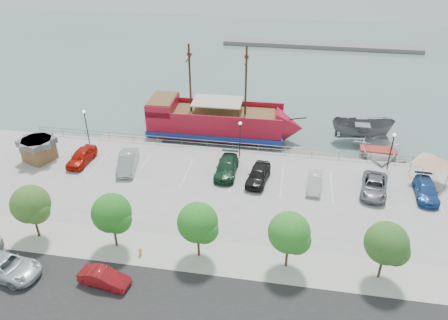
# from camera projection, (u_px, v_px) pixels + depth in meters

# --- Properties ---
(ground) EXTENTS (160.00, 160.00, 0.00)m
(ground) POSITION_uv_depth(u_px,v_px,m) (230.00, 196.00, 44.17)
(ground) COLOR slate
(street) EXTENTS (100.00, 8.00, 0.04)m
(street) POSITION_uv_depth(u_px,v_px,m) (194.00, 317.00, 30.08)
(street) COLOR black
(street) RESTS_ON land_slab
(sidewalk) EXTENTS (100.00, 4.00, 0.05)m
(sidewalk) POSITION_uv_depth(u_px,v_px,m) (211.00, 257.00, 35.17)
(sidewalk) COLOR #B8B7A9
(sidewalk) RESTS_ON land_slab
(seawall_railing) EXTENTS (50.00, 0.06, 1.00)m
(seawall_railing) POSITION_uv_depth(u_px,v_px,m) (241.00, 146.00, 50.01)
(seawall_railing) COLOR slate
(seawall_railing) RESTS_ON land_slab
(far_shore) EXTENTS (40.00, 3.00, 0.80)m
(far_shore) POSITION_uv_depth(u_px,v_px,m) (321.00, 46.00, 89.17)
(far_shore) COLOR slate
(far_shore) RESTS_ON ground
(pirate_ship) EXTENTS (19.53, 5.84, 12.26)m
(pirate_ship) POSITION_uv_depth(u_px,v_px,m) (227.00, 123.00, 54.18)
(pirate_ship) COLOR maroon
(pirate_ship) RESTS_ON ground
(patrol_boat) EXTENTS (7.43, 2.90, 2.86)m
(patrol_boat) POSITION_uv_depth(u_px,v_px,m) (362.00, 131.00, 53.64)
(patrol_boat) COLOR #57595C
(patrol_boat) RESTS_ON ground
(speedboat) EXTENTS (5.93, 8.08, 1.63)m
(speedboat) POSITION_uv_depth(u_px,v_px,m) (378.00, 152.00, 50.33)
(speedboat) COLOR silver
(speedboat) RESTS_ON ground
(dock_west) EXTENTS (7.79, 2.37, 0.44)m
(dock_west) POSITION_uv_depth(u_px,v_px,m) (131.00, 141.00, 53.89)
(dock_west) COLOR gray
(dock_west) RESTS_ON ground
(dock_mid) EXTENTS (7.06, 3.76, 0.39)m
(dock_mid) POSITION_uv_depth(u_px,v_px,m) (320.00, 157.00, 50.56)
(dock_mid) COLOR gray
(dock_mid) RESTS_ON ground
(dock_east) EXTENTS (7.31, 4.48, 0.40)m
(dock_east) POSITION_uv_depth(u_px,v_px,m) (373.00, 162.00, 49.68)
(dock_east) COLOR slate
(dock_east) RESTS_ON ground
(shed) EXTENTS (4.04, 4.04, 2.55)m
(shed) POSITION_uv_depth(u_px,v_px,m) (38.00, 149.00, 47.82)
(shed) COLOR brown
(shed) RESTS_ON land_slab
(canopy_tent) EXTENTS (4.85, 4.85, 3.55)m
(canopy_tent) POSITION_uv_depth(u_px,v_px,m) (433.00, 155.00, 43.24)
(canopy_tent) COLOR slate
(canopy_tent) RESTS_ON land_slab
(street_van) EXTENTS (5.89, 3.42, 1.54)m
(street_van) POSITION_uv_depth(u_px,v_px,m) (6.00, 266.00, 33.17)
(street_van) COLOR silver
(street_van) RESTS_ON street
(street_sedan) EXTENTS (4.08, 1.92, 1.29)m
(street_sedan) POSITION_uv_depth(u_px,v_px,m) (104.00, 278.00, 32.34)
(street_sedan) COLOR maroon
(street_sedan) RESTS_ON street
(fire_hydrant) EXTENTS (0.27, 0.27, 0.77)m
(fire_hydrant) POSITION_uv_depth(u_px,v_px,m) (140.00, 252.00, 35.11)
(fire_hydrant) COLOR gold
(fire_hydrant) RESTS_ON sidewalk
(lamp_post_left) EXTENTS (0.36, 0.36, 4.28)m
(lamp_post_left) POSITION_uv_depth(u_px,v_px,m) (86.00, 121.00, 50.30)
(lamp_post_left) COLOR black
(lamp_post_left) RESTS_ON land_slab
(lamp_post_mid) EXTENTS (0.36, 0.36, 4.28)m
(lamp_post_mid) POSITION_uv_depth(u_px,v_px,m) (240.00, 133.00, 47.68)
(lamp_post_mid) COLOR black
(lamp_post_mid) RESTS_ON land_slab
(lamp_post_right) EXTENTS (0.36, 0.36, 4.28)m
(lamp_post_right) POSITION_uv_depth(u_px,v_px,m) (392.00, 145.00, 45.34)
(lamp_post_right) COLOR black
(lamp_post_right) RESTS_ON land_slab
(tree_b) EXTENTS (3.30, 3.20, 5.00)m
(tree_b) POSITION_uv_depth(u_px,v_px,m) (32.00, 206.00, 35.60)
(tree_b) COLOR #473321
(tree_b) RESTS_ON sidewalk
(tree_c) EXTENTS (3.30, 3.20, 5.00)m
(tree_c) POSITION_uv_depth(u_px,v_px,m) (113.00, 215.00, 34.58)
(tree_c) COLOR #473321
(tree_c) RESTS_ON sidewalk
(tree_d) EXTENTS (3.30, 3.20, 5.00)m
(tree_d) POSITION_uv_depth(u_px,v_px,m) (199.00, 224.00, 33.56)
(tree_d) COLOR #473321
(tree_d) RESTS_ON sidewalk
(tree_e) EXTENTS (3.30, 3.20, 5.00)m
(tree_e) POSITION_uv_depth(u_px,v_px,m) (291.00, 234.00, 32.54)
(tree_e) COLOR #473321
(tree_e) RESTS_ON sidewalk
(tree_f) EXTENTS (3.30, 3.20, 5.00)m
(tree_f) POSITION_uv_depth(u_px,v_px,m) (388.00, 245.00, 31.52)
(tree_f) COLOR #473321
(tree_f) RESTS_ON sidewalk
(parked_car_a) EXTENTS (2.11, 4.69, 1.56)m
(parked_car_a) POSITION_uv_depth(u_px,v_px,m) (81.00, 156.00, 47.54)
(parked_car_a) COLOR #BA170B
(parked_car_a) RESTS_ON land_slab
(parked_car_b) EXTENTS (2.74, 5.26, 1.65)m
(parked_car_b) POSITION_uv_depth(u_px,v_px,m) (128.00, 162.00, 46.47)
(parked_car_b) COLOR #9D9EA1
(parked_car_b) RESTS_ON land_slab
(parked_car_d) EXTENTS (2.15, 5.24, 1.52)m
(parked_car_d) POSITION_uv_depth(u_px,v_px,m) (227.00, 167.00, 45.60)
(parked_car_d) COLOR #153722
(parked_car_d) RESTS_ON land_slab
(parked_car_e) EXTENTS (2.54, 4.99, 1.63)m
(parked_car_e) POSITION_uv_depth(u_px,v_px,m) (258.00, 175.00, 44.31)
(parked_car_e) COLOR black
(parked_car_e) RESTS_ON land_slab
(parked_car_f) EXTENTS (1.68, 4.15, 1.34)m
(parked_car_f) POSITION_uv_depth(u_px,v_px,m) (315.00, 182.00, 43.40)
(parked_car_f) COLOR silver
(parked_car_f) RESTS_ON land_slab
(parked_car_g) EXTENTS (3.26, 5.55, 1.45)m
(parked_car_g) POSITION_uv_depth(u_px,v_px,m) (374.00, 186.00, 42.63)
(parked_car_g) COLOR slate
(parked_car_g) RESTS_ON land_slab
(parked_car_h) EXTENTS (2.20, 4.95, 1.41)m
(parked_car_h) POSITION_uv_depth(u_px,v_px,m) (426.00, 190.00, 42.07)
(parked_car_h) COLOR #224C94
(parked_car_h) RESTS_ON land_slab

